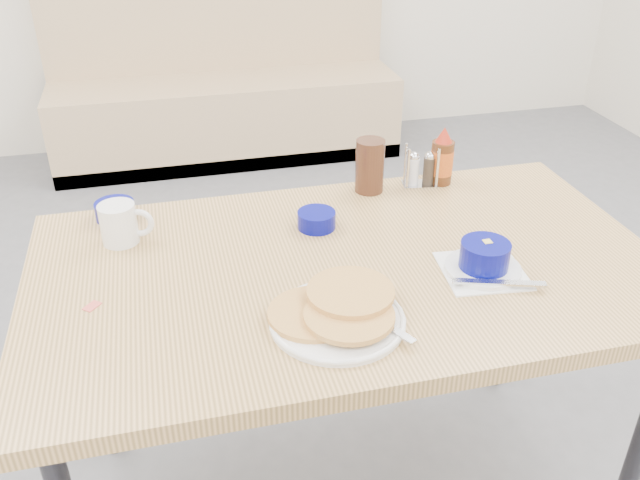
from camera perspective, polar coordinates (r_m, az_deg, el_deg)
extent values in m
cube|color=tan|center=(3.94, -7.81, 10.20)|extent=(1.90, 0.55, 0.45)
cube|color=tan|center=(4.02, -8.72, 17.88)|extent=(1.90, 0.12, 1.00)
cube|color=#2D2D33|center=(4.01, -7.63, 7.71)|extent=(1.90, 0.55, 0.08)
cube|color=tan|center=(1.52, 2.38, -2.59)|extent=(1.40, 0.80, 0.04)
cylinder|color=#2D2D33|center=(1.80, 25.34, -15.45)|extent=(0.04, 0.04, 0.72)
cylinder|color=#2D2D33|center=(1.97, -18.44, -9.18)|extent=(0.04, 0.04, 0.72)
cylinder|color=#2D2D33|center=(2.19, 15.64, -4.32)|extent=(0.04, 0.04, 0.72)
cylinder|color=white|center=(1.32, 1.46, -6.78)|extent=(0.26, 0.26, 0.01)
cylinder|color=#E9B457|center=(1.32, -0.64, -6.20)|extent=(0.18, 0.18, 0.01)
cylinder|color=#E9B457|center=(1.30, 2.47, -6.38)|extent=(0.18, 0.18, 0.01)
cylinder|color=#E9B457|center=(1.34, 2.58, -4.38)|extent=(0.18, 0.18, 0.01)
cube|color=silver|center=(1.29, 6.01, -7.35)|extent=(0.07, 0.11, 0.00)
cylinder|color=white|center=(1.63, -16.60, 1.33)|extent=(0.08, 0.08, 0.10)
cylinder|color=black|center=(1.61, -16.82, 2.66)|extent=(0.07, 0.07, 0.00)
torus|color=white|center=(1.62, -15.01, 1.40)|extent=(0.07, 0.03, 0.07)
cube|color=white|center=(1.52, 13.52, -2.54)|extent=(0.19, 0.19, 0.00)
cylinder|color=white|center=(1.51, 13.55, -2.32)|extent=(0.17, 0.17, 0.01)
cylinder|color=#04086F|center=(1.50, 13.70, -1.23)|extent=(0.11, 0.11, 0.06)
cylinder|color=white|center=(1.48, 13.81, -0.46)|extent=(0.10, 0.10, 0.01)
cube|color=#F4DB60|center=(1.49, 13.91, -0.21)|extent=(0.02, 0.02, 0.01)
cube|color=silver|center=(1.46, 14.83, -3.48)|extent=(0.19, 0.08, 0.00)
cylinder|color=#04086F|center=(1.75, -16.88, 2.40)|extent=(0.10, 0.10, 0.04)
cylinder|color=#04086F|center=(1.64, -0.29, 1.73)|extent=(0.09, 0.09, 0.04)
cylinder|color=#3E2113|center=(1.80, 4.21, 6.25)|extent=(0.08, 0.08, 0.14)
cube|color=silver|center=(1.88, 8.41, 4.69)|extent=(0.10, 0.07, 0.00)
cylinder|color=silver|center=(1.83, 7.44, 6.00)|extent=(0.01, 0.01, 0.11)
cylinder|color=silver|center=(1.84, 9.89, 6.04)|extent=(0.01, 0.01, 0.11)
cylinder|color=silver|center=(1.86, 7.20, 6.50)|extent=(0.01, 0.01, 0.11)
cylinder|color=silver|center=(1.88, 9.61, 6.54)|extent=(0.01, 0.01, 0.11)
cylinder|color=silver|center=(1.86, 7.83, 5.77)|extent=(0.03, 0.03, 0.07)
cylinder|color=#3F3326|center=(1.86, 9.16, 5.80)|extent=(0.03, 0.03, 0.07)
cylinder|color=#47230F|center=(1.87, 10.20, 6.44)|extent=(0.06, 0.06, 0.12)
cylinder|color=orange|center=(1.87, 10.21, 6.50)|extent=(0.06, 0.06, 0.07)
cone|color=#B02411|center=(1.84, 10.43, 8.72)|extent=(0.05, 0.05, 0.04)
cube|color=#E1544B|center=(1.44, -18.65, -5.30)|extent=(0.04, 0.04, 0.00)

